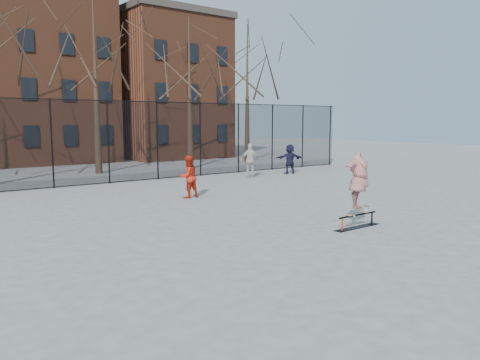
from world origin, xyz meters
TOP-DOWN VIEW (x-y plane):
  - ground at (0.00, 0.00)m, footprint 100.00×100.00m
  - skate_rail at (3.23, -0.24)m, footprint 1.77×0.27m
  - skateboard at (3.22, -0.24)m, footprint 0.76×0.18m
  - skater at (3.22, -0.24)m, footprint 2.02×1.31m
  - bystander_red at (2.08, 7.13)m, footprint 0.84×0.67m
  - bystander_white at (8.09, 10.73)m, footprint 1.14×0.94m
  - bystander_navy at (11.00, 10.79)m, footprint 1.63×1.07m
  - fence at (-0.01, 13.00)m, footprint 34.03×0.07m
  - tree_row at (-0.25, 17.15)m, footprint 33.66×7.46m
  - rowhouses at (0.72, 26.00)m, footprint 29.00×7.00m

SIDE VIEW (x-z plane):
  - ground at x=0.00m, z-range 0.00..0.00m
  - skate_rail at x=3.23m, z-range -0.04..0.35m
  - skateboard at x=3.22m, z-range 0.39..0.48m
  - bystander_red at x=2.08m, z-range 0.00..1.67m
  - bystander_navy at x=11.00m, z-range 0.00..1.69m
  - bystander_white at x=8.09m, z-range 0.00..1.82m
  - skater at x=3.22m, z-range 0.48..2.09m
  - fence at x=-0.01m, z-range 0.05..4.05m
  - rowhouses at x=0.72m, z-range -0.44..12.56m
  - tree_row at x=-0.25m, z-range 2.02..12.69m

